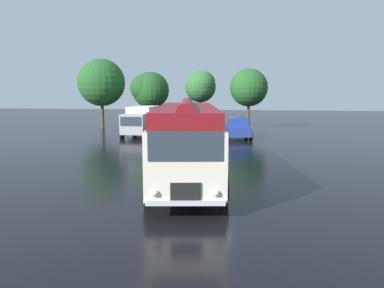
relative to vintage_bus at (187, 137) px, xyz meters
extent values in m
plane|color=black|center=(0.65, 0.01, -1.89)|extent=(120.00, 120.00, 0.00)
cube|color=silver|center=(0.00, 0.01, -0.29)|extent=(3.99, 10.26, 2.10)
cube|color=maroon|center=(0.00, 0.01, 1.04)|extent=(3.76, 10.04, 0.56)
cylinder|color=maroon|center=(0.00, 0.01, 1.30)|extent=(2.03, 9.48, 0.60)
cube|color=#2D3842|center=(1.20, 0.50, 0.28)|extent=(1.25, 7.91, 0.84)
cube|color=#2D3842|center=(-1.30, 0.12, 0.28)|extent=(1.25, 7.91, 0.84)
cube|color=maroon|center=(1.22, 0.40, -0.26)|extent=(1.27, 8.11, 0.12)
cube|color=maroon|center=(-1.28, 0.02, -0.26)|extent=(1.27, 8.11, 0.12)
cube|color=#2D3842|center=(0.76, -4.95, 0.38)|extent=(2.18, 0.37, 0.88)
cube|color=black|center=(0.76, -4.95, -0.99)|extent=(0.90, 0.20, 0.56)
cube|color=silver|center=(0.76, -4.97, -1.32)|extent=(2.36, 0.46, 0.16)
sphere|color=white|center=(1.65, -4.82, -1.02)|extent=(0.22, 0.22, 0.22)
sphere|color=white|center=(-0.13, -5.10, -1.02)|extent=(0.22, 0.22, 0.22)
cylinder|color=black|center=(1.75, -2.86, -1.34)|extent=(0.44, 1.13, 1.10)
cylinder|color=maroon|center=(1.75, -2.86, -1.34)|extent=(0.37, 0.43, 0.39)
cylinder|color=black|center=(-0.82, -3.25, -1.34)|extent=(0.44, 1.13, 1.10)
cylinder|color=maroon|center=(-0.82, -3.25, -1.34)|extent=(0.37, 0.43, 0.39)
cylinder|color=black|center=(0.84, 3.07, -1.34)|extent=(0.44, 1.13, 1.10)
cylinder|color=maroon|center=(0.84, 3.07, -1.34)|extent=(0.37, 0.43, 0.39)
cylinder|color=black|center=(-1.73, 2.68, -1.34)|extent=(0.44, 1.13, 1.10)
cylinder|color=maroon|center=(-1.73, 2.68, -1.34)|extent=(0.37, 0.43, 0.39)
cube|color=maroon|center=(-3.95, 14.84, -1.22)|extent=(1.80, 4.24, 0.70)
cube|color=maroon|center=(-3.94, 14.99, -0.55)|extent=(1.55, 2.22, 0.64)
cube|color=#2D3842|center=(-3.18, 14.98, -0.55)|extent=(0.07, 1.93, 0.50)
cube|color=#2D3842|center=(-4.70, 15.01, -0.55)|extent=(0.07, 1.93, 0.50)
cylinder|color=black|center=(-3.10, 13.52, -1.57)|extent=(0.21, 0.64, 0.64)
cylinder|color=black|center=(-4.86, 13.56, -1.57)|extent=(0.21, 0.64, 0.64)
cylinder|color=black|center=(-3.04, 16.12, -1.57)|extent=(0.21, 0.64, 0.64)
cylinder|color=black|center=(-4.80, 16.16, -1.57)|extent=(0.21, 0.64, 0.64)
cube|color=maroon|center=(-1.32, 15.13, -1.22)|extent=(1.71, 4.21, 0.70)
cube|color=maroon|center=(-1.31, 15.28, -0.55)|extent=(1.50, 2.19, 0.64)
cube|color=#2D3842|center=(-0.56, 15.28, -0.55)|extent=(0.03, 1.93, 0.50)
cube|color=#2D3842|center=(-2.07, 15.28, -0.55)|extent=(0.03, 1.93, 0.50)
cylinder|color=black|center=(-0.44, 13.83, -1.57)|extent=(0.20, 0.64, 0.64)
cylinder|color=black|center=(-2.20, 13.83, -1.57)|extent=(0.20, 0.64, 0.64)
cylinder|color=black|center=(-0.43, 16.43, -1.57)|extent=(0.20, 0.64, 0.64)
cylinder|color=black|center=(-2.19, 16.44, -1.57)|extent=(0.20, 0.64, 0.64)
cube|color=navy|center=(1.77, 15.02, -1.22)|extent=(2.29, 4.40, 0.70)
cube|color=navy|center=(1.75, 15.17, -0.55)|extent=(1.80, 2.38, 0.64)
cube|color=#2D3842|center=(2.50, 15.28, -0.55)|extent=(0.30, 1.91, 0.50)
cube|color=#2D3842|center=(1.00, 15.06, -0.55)|extent=(0.30, 1.91, 0.50)
cylinder|color=black|center=(2.83, 13.86, -1.57)|extent=(0.29, 0.66, 0.64)
cylinder|color=black|center=(1.09, 13.60, -1.57)|extent=(0.29, 0.66, 0.64)
cylinder|color=black|center=(2.45, 16.44, -1.57)|extent=(0.29, 0.66, 0.64)
cylinder|color=black|center=(0.71, 16.18, -1.57)|extent=(0.29, 0.66, 0.64)
cube|color=silver|center=(-6.50, 16.28, -0.44)|extent=(2.05, 3.97, 2.10)
cube|color=#A4A4A4|center=(-6.46, 13.38, -0.69)|extent=(1.92, 1.77, 1.60)
cube|color=#2D3842|center=(-6.45, 12.50, -0.41)|extent=(1.70, 0.05, 0.72)
cylinder|color=black|center=(-5.42, 13.46, -1.49)|extent=(0.25, 0.80, 0.80)
cylinder|color=black|center=(-7.50, 13.43, -1.49)|extent=(0.25, 0.80, 0.80)
cylinder|color=black|center=(-5.47, 17.02, -1.49)|extent=(0.25, 0.80, 0.80)
cylinder|color=black|center=(-7.55, 17.00, -1.49)|extent=(0.25, 0.80, 0.80)
cylinder|color=#4C3823|center=(-12.08, 20.82, -0.45)|extent=(0.31, 0.31, 2.89)
sphere|color=#235623|center=(-12.08, 20.82, 2.77)|extent=(4.72, 4.72, 4.72)
sphere|color=#235623|center=(-12.52, 21.04, 2.80)|extent=(3.66, 3.66, 3.66)
cylinder|color=#4C3823|center=(-7.02, 20.95, -0.63)|extent=(0.27, 0.27, 2.53)
sphere|color=#1E4C1E|center=(-7.02, 20.95, 2.00)|extent=(3.63, 3.63, 3.63)
sphere|color=#1E4C1E|center=(-7.59, 20.55, 2.22)|extent=(2.71, 2.71, 2.71)
cylinder|color=#4C3823|center=(-2.16, 21.76, -0.35)|extent=(0.39, 0.39, 3.08)
sphere|color=#2D662D|center=(-2.16, 21.76, 2.34)|extent=(3.09, 3.09, 3.09)
sphere|color=#2D662D|center=(-1.87, 21.49, 2.66)|extent=(2.46, 2.46, 2.46)
cylinder|color=#4C3823|center=(2.61, 22.03, -0.51)|extent=(0.28, 0.28, 2.76)
sphere|color=#235623|center=(2.61, 22.03, 2.26)|extent=(3.70, 3.70, 3.70)
sphere|color=#235623|center=(2.67, 22.16, 2.24)|extent=(2.79, 2.79, 2.79)
camera|label=1|loc=(2.52, -15.51, 1.97)|focal=35.00mm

